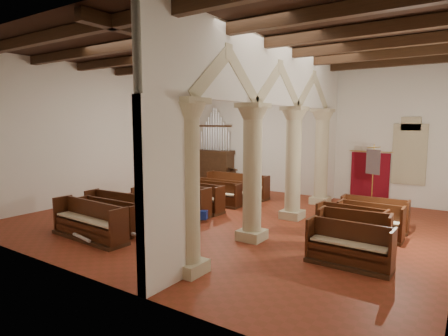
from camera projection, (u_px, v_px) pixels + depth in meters
floor at (229, 220)px, 13.52m from camera, size 14.00×14.00×0.00m
ceiling at (229, 49)px, 12.78m from camera, size 14.00×14.00×0.00m
wall_back at (296, 133)px, 18.10m from camera, size 14.00×0.02×6.00m
wall_front at (80, 146)px, 8.20m from camera, size 14.00×0.02×6.00m
wall_left at (100, 134)px, 17.01m from camera, size 0.02×12.00×6.00m
ceiling_beams at (229, 55)px, 12.80m from camera, size 13.80×11.80×0.30m
arcade at (276, 121)px, 12.08m from camera, size 0.90×11.90×6.00m
window_back at (409, 154)px, 15.42m from camera, size 1.00×0.03×2.20m
pipe_organ at (215, 162)px, 20.37m from camera, size 2.10×0.85×4.40m
lectern at (233, 180)px, 19.81m from camera, size 0.53×0.55×1.15m
dossal_curtain at (370, 176)px, 16.32m from camera, size 1.80×0.07×2.17m
processional_banner at (372, 192)px, 14.43m from camera, size 0.57×0.73×2.68m
hymnal_box_a at (155, 241)px, 10.35m from camera, size 0.31×0.26×0.30m
hymnal_box_b at (161, 232)px, 11.15m from camera, size 0.37×0.31×0.34m
hymnal_box_c at (203, 215)px, 13.25m from camera, size 0.38×0.35×0.31m
tube_heater_a at (81, 237)px, 10.98m from camera, size 0.99×0.28×0.10m
tube_heater_b at (125, 232)px, 11.50m from camera, size 1.11×0.15×0.11m
nave_pew_0 at (89, 227)px, 11.32m from camera, size 2.97×0.90×1.14m
nave_pew_1 at (109, 221)px, 12.18m from camera, size 2.61×0.70×1.00m
nave_pew_2 at (126, 216)px, 12.71m from camera, size 3.45×0.93×1.10m
nave_pew_3 at (162, 210)px, 13.51m from camera, size 2.74×0.87×1.07m
nave_pew_4 at (177, 204)px, 14.42m from camera, size 2.98×0.90×1.14m
nave_pew_5 at (189, 201)px, 15.13m from camera, size 3.23×0.89×1.10m
nave_pew_6 at (211, 197)px, 16.00m from camera, size 2.70×0.78×1.00m
nave_pew_7 at (222, 195)px, 16.64m from camera, size 2.70×0.66×0.96m
nave_pew_8 at (237, 189)px, 17.64m from camera, size 3.16×0.74×1.11m
aisle_pew_0 at (349, 252)px, 9.18m from camera, size 2.06×0.77×1.08m
aisle_pew_1 at (354, 238)px, 10.25m from camera, size 1.93×0.87×1.12m
aisle_pew_2 at (351, 229)px, 11.13m from camera, size 2.06×0.83×1.05m
aisle_pew_3 at (370, 226)px, 11.40m from camera, size 1.91×0.75×1.07m
aisle_pew_4 at (374, 219)px, 12.32m from camera, size 2.10×0.77×1.05m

